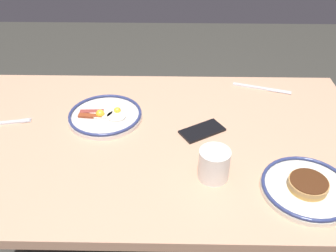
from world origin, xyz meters
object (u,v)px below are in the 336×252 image
at_px(plate_center_pancakes, 307,188).
at_px(coffee_mug, 214,163).
at_px(cell_phone, 202,131).
at_px(butter_knife, 262,88).
at_px(fork_far, 3,123).
at_px(plate_near_main, 105,115).

xyz_separation_m(plate_center_pancakes, coffee_mug, (0.25, -0.06, 0.03)).
bearing_deg(cell_phone, coffee_mug, 63.80).
bearing_deg(butter_knife, cell_phone, 49.00).
xyz_separation_m(coffee_mug, fork_far, (0.70, -0.24, -0.04)).
xyz_separation_m(plate_near_main, cell_phone, (-0.33, 0.07, -0.01)).
xyz_separation_m(plate_near_main, coffee_mug, (-0.35, 0.28, 0.03)).
xyz_separation_m(coffee_mug, butter_knife, (-0.23, -0.50, -0.04)).
xyz_separation_m(plate_near_main, butter_knife, (-0.58, -0.21, -0.01)).
bearing_deg(coffee_mug, butter_knife, -114.73).
xyz_separation_m(cell_phone, fork_far, (0.68, -0.03, -0.00)).
relative_size(coffee_mug, cell_phone, 0.83).
bearing_deg(plate_near_main, coffee_mug, 141.24).
bearing_deg(plate_near_main, cell_phone, 167.88).
distance_m(plate_center_pancakes, fork_far, 0.99).
height_order(plate_near_main, butter_knife, plate_near_main).
distance_m(fork_far, butter_knife, 0.96).
bearing_deg(fork_far, plate_center_pancakes, 162.36).
bearing_deg(plate_near_main, butter_knife, -159.66).
bearing_deg(cell_phone, butter_knife, -162.58).
height_order(coffee_mug, butter_knife, coffee_mug).
relative_size(plate_center_pancakes, coffee_mug, 2.07).
height_order(plate_center_pancakes, coffee_mug, coffee_mug).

